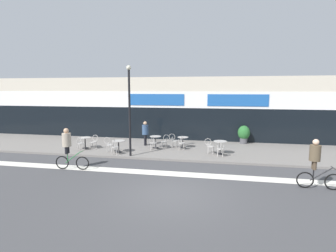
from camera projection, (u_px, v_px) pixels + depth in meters
The scene contains 24 objects.
ground_plane at pixel (171, 195), 9.73m from camera, with size 120.00×120.00×0.00m, color #424244.
sidewalk_slab at pixel (191, 149), 16.78m from camera, with size 40.00×5.50×0.12m, color slate.
storefront_facade at pixel (198, 108), 21.03m from camera, with size 40.00×4.06×4.79m.
bike_lane_stripe at pixel (181, 174), 12.08m from camera, with size 36.00×0.70×0.01m, color silver.
bistro_table_0 at pixel (85, 140), 16.81m from camera, with size 0.74×0.74×0.71m.
bistro_table_1 at pixel (119, 144), 15.74m from camera, with size 0.76×0.76×0.71m.
bistro_table_2 at pixel (155, 140), 16.88m from camera, with size 0.73×0.73×0.77m.
bistro_table_3 at pixel (183, 140), 16.92m from camera, with size 0.70×0.70×0.71m.
bistro_table_4 at pixel (220, 145), 15.27m from camera, with size 0.77×0.77×0.77m.
cafe_chair_0_near at pixel (80, 142), 16.20m from camera, with size 0.42×0.58×0.90m.
cafe_chair_0_side at pixel (94, 141), 16.69m from camera, with size 0.59×0.43×0.90m.
cafe_chair_1_near at pixel (115, 146), 15.13m from camera, with size 0.40×0.58×0.90m.
cafe_chair_1_side at pixel (109, 143), 15.85m from camera, with size 0.59×0.43×0.90m.
cafe_chair_2_near at pixel (153, 142), 16.28m from camera, with size 0.41×0.58×0.90m.
cafe_chair_2_side at pixel (165, 140), 16.77m from camera, with size 0.59×0.43×0.90m.
cafe_chair_3_near at pixel (181, 142), 16.32m from camera, with size 0.44×0.59×0.90m.
cafe_chair_3_side at pixel (173, 140), 17.04m from camera, with size 0.59×0.43×0.90m.
cafe_chair_4_near at pixel (220, 148), 14.67m from camera, with size 0.43×0.59×0.90m.
cafe_chair_4_side at pixel (209, 145), 15.41m from camera, with size 0.60×0.45×0.90m.
planter_pot at pixel (244, 134), 18.27m from camera, with size 0.83×0.83×1.26m.
lamp_post at pixel (129, 104), 14.56m from camera, with size 0.26×0.26×5.07m.
cyclist_0 at pixel (68, 146), 12.65m from camera, with size 1.69×0.53×2.04m.
cyclist_1 at pixel (316, 161), 10.18m from camera, with size 1.67×0.48×1.99m.
pedestrian_near_end at pixel (145, 131), 17.64m from camera, with size 0.44×0.44×1.63m.
Camera 1 is at (1.63, -9.14, 3.89)m, focal length 28.00 mm.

